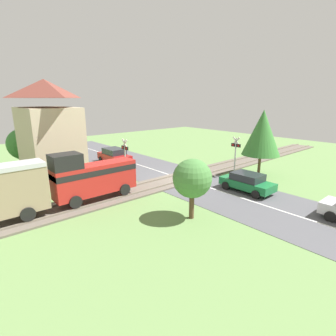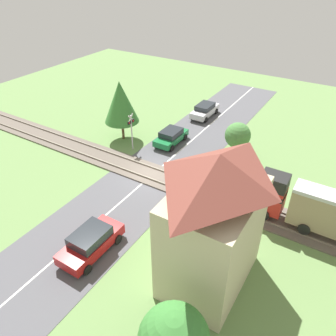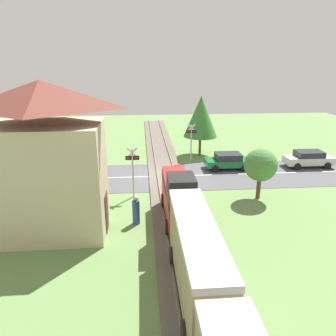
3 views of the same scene
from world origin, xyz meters
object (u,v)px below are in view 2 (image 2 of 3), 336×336
at_px(car_far_side, 91,242).
at_px(pedestrian_by_station, 230,218).
at_px(car_behind_queue, 205,110).
at_px(crossing_signal_east_approach, 178,184).
at_px(station_building, 213,225).
at_px(car_near_crossing, 171,136).
at_px(crossing_signal_west_approach, 131,127).

relative_size(car_far_side, pedestrian_by_station, 2.49).
relative_size(car_behind_queue, crossing_signal_east_approach, 1.17).
relative_size(crossing_signal_east_approach, station_building, 0.43).
bearing_deg(car_near_crossing, crossing_signal_west_approach, -40.67).
bearing_deg(pedestrian_by_station, crossing_signal_west_approach, -112.86).
bearing_deg(crossing_signal_east_approach, station_building, 46.78).
distance_m(car_behind_queue, crossing_signal_west_approach, 10.24).
distance_m(car_behind_queue, pedestrian_by_station, 17.28).
xyz_separation_m(crossing_signal_east_approach, pedestrian_by_station, (-0.21, 3.81, -1.44)).
relative_size(crossing_signal_west_approach, crossing_signal_east_approach, 1.00).
distance_m(car_near_crossing, crossing_signal_west_approach, 3.97).
bearing_deg(pedestrian_by_station, car_near_crossing, -130.03).
bearing_deg(car_near_crossing, car_far_side, 11.70).
height_order(car_near_crossing, car_behind_queue, car_behind_queue).
xyz_separation_m(car_far_side, pedestrian_by_station, (-6.27, 6.21, -0.05)).
relative_size(crossing_signal_west_approach, pedestrian_by_station, 2.07).
bearing_deg(crossing_signal_west_approach, crossing_signal_east_approach, 56.63).
height_order(car_near_crossing, station_building, station_building).
xyz_separation_m(car_near_crossing, crossing_signal_west_approach, (2.79, -2.40, 1.48)).
bearing_deg(car_near_crossing, crossing_signal_east_approach, 33.93).
xyz_separation_m(station_building, pedestrian_by_station, (-4.29, -0.53, -3.11)).
relative_size(crossing_signal_west_approach, station_building, 0.43).
relative_size(car_behind_queue, station_building, 0.51).
bearing_deg(station_building, car_behind_queue, -153.13).
bearing_deg(crossing_signal_west_approach, car_near_crossing, 139.33).
height_order(car_far_side, pedestrian_by_station, pedestrian_by_station).
distance_m(car_near_crossing, crossing_signal_east_approach, 9.57).
height_order(crossing_signal_east_approach, pedestrian_by_station, crossing_signal_east_approach).
bearing_deg(car_far_side, crossing_signal_east_approach, 158.41).
height_order(car_near_crossing, crossing_signal_east_approach, crossing_signal_east_approach).
bearing_deg(station_building, crossing_signal_west_approach, -127.24).
distance_m(station_building, pedestrian_by_station, 5.33).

